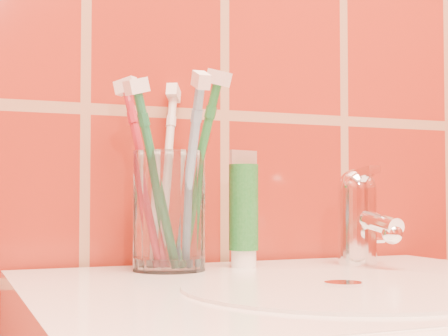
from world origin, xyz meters
name	(u,v)px	position (x,y,z in m)	size (l,w,h in m)	color
glass_tumbler	(169,211)	(-0.10, 1.12, 0.92)	(0.08, 0.08, 0.14)	white
toothpaste_tube	(244,212)	(-0.01, 1.12, 0.92)	(0.04, 0.04, 0.14)	white
faucet	(359,213)	(0.14, 1.09, 0.91)	(0.05, 0.11, 0.12)	white
toothbrush_0	(156,178)	(-0.12, 1.10, 0.95)	(0.08, 0.04, 0.22)	#1C6B40
toothbrush_1	(145,175)	(-0.13, 1.13, 0.96)	(0.06, 0.06, 0.23)	#AF2537
toothbrush_2	(196,173)	(-0.08, 1.10, 0.96)	(0.06, 0.07, 0.23)	#207B37
toothbrush_3	(189,177)	(-0.09, 1.08, 0.96)	(0.03, 0.10, 0.22)	#6EA0C5
toothbrush_4	(167,175)	(-0.09, 1.15, 0.96)	(0.06, 0.09, 0.23)	silver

